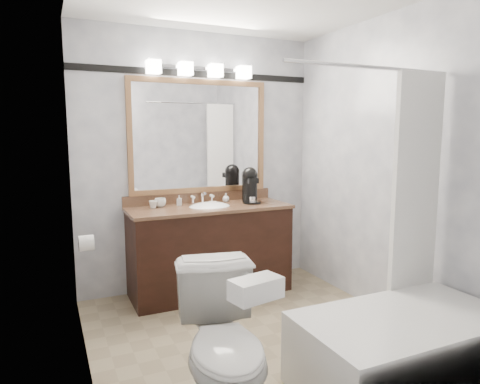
# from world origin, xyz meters

# --- Properties ---
(room) EXTENTS (2.42, 2.62, 2.52)m
(room) POSITION_xyz_m (0.00, 0.00, 1.25)
(room) COLOR gray
(room) RESTS_ON ground
(vanity) EXTENTS (1.53, 0.58, 0.97)m
(vanity) POSITION_xyz_m (0.00, 1.02, 0.44)
(vanity) COLOR black
(vanity) RESTS_ON ground
(mirror) EXTENTS (1.40, 0.04, 1.10)m
(mirror) POSITION_xyz_m (0.00, 1.28, 1.50)
(mirror) COLOR #A37349
(mirror) RESTS_ON room
(vanity_light_bar) EXTENTS (1.02, 0.14, 0.12)m
(vanity_light_bar) POSITION_xyz_m (0.00, 1.23, 2.13)
(vanity_light_bar) COLOR silver
(vanity_light_bar) RESTS_ON room
(accent_stripe) EXTENTS (2.40, 0.01, 0.06)m
(accent_stripe) POSITION_xyz_m (0.00, 1.29, 2.10)
(accent_stripe) COLOR black
(accent_stripe) RESTS_ON room
(bathtub) EXTENTS (1.30, 0.75, 1.96)m
(bathtub) POSITION_xyz_m (0.55, -0.90, 0.28)
(bathtub) COLOR white
(bathtub) RESTS_ON ground
(tp_roll) EXTENTS (0.11, 0.12, 0.12)m
(tp_roll) POSITION_xyz_m (-1.14, 0.66, 0.70)
(tp_roll) COLOR white
(tp_roll) RESTS_ON room
(toilet) EXTENTS (0.60, 0.87, 0.81)m
(toilet) POSITION_xyz_m (-0.58, -0.75, 0.41)
(toilet) COLOR white
(toilet) RESTS_ON ground
(tissue_box) EXTENTS (0.25, 0.17, 0.09)m
(tissue_box) POSITION_xyz_m (-0.58, -1.12, 0.86)
(tissue_box) COLOR white
(tissue_box) RESTS_ON toilet
(coffee_maker) EXTENTS (0.18, 0.23, 0.35)m
(coffee_maker) POSITION_xyz_m (0.44, 1.05, 1.03)
(coffee_maker) COLOR black
(coffee_maker) RESTS_ON vanity
(cup_left) EXTENTS (0.13, 0.13, 0.08)m
(cup_left) POSITION_xyz_m (-0.43, 1.17, 0.89)
(cup_left) COLOR white
(cup_left) RESTS_ON vanity
(cup_right) EXTENTS (0.09, 0.09, 0.07)m
(cup_right) POSITION_xyz_m (-0.51, 1.13, 0.88)
(cup_right) COLOR white
(cup_right) RESTS_ON vanity
(soap_bottle_a) EXTENTS (0.06, 0.06, 0.10)m
(soap_bottle_a) POSITION_xyz_m (-0.25, 1.17, 0.90)
(soap_bottle_a) COLOR white
(soap_bottle_a) RESTS_ON vanity
(soap_bottle_b) EXTENTS (0.08, 0.08, 0.09)m
(soap_bottle_b) POSITION_xyz_m (0.24, 1.19, 0.89)
(soap_bottle_b) COLOR white
(soap_bottle_b) RESTS_ON vanity
(soap_bar) EXTENTS (0.09, 0.07, 0.02)m
(soap_bar) POSITION_xyz_m (0.08, 1.13, 0.86)
(soap_bar) COLOR beige
(soap_bar) RESTS_ON vanity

